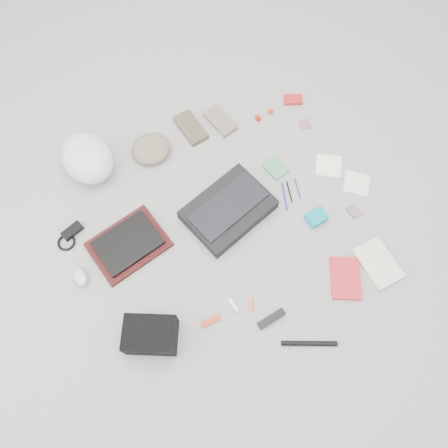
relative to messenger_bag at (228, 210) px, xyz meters
name	(u,v)px	position (x,y,z in m)	size (l,w,h in m)	color
ground_plane	(224,228)	(-0.05, -0.07, -0.03)	(4.00, 4.00, 0.00)	gray
messenger_bag	(228,210)	(0.00, 0.00, 0.00)	(0.42, 0.30, 0.07)	black
bag_flap	(228,206)	(0.00, 0.00, 0.04)	(0.39, 0.18, 0.01)	black
laptop_sleeve	(129,245)	(-0.52, 0.02, -0.02)	(0.35, 0.26, 0.02)	#3C1010
laptop	(128,243)	(-0.52, 0.02, 0.00)	(0.29, 0.21, 0.02)	black
bike_helmet	(88,158)	(-0.57, 0.51, 0.06)	(0.25, 0.31, 0.19)	white
beanie	(151,149)	(-0.25, 0.48, 0.00)	(0.21, 0.20, 0.07)	#776C57
mitten_left	(191,128)	(0.00, 0.54, -0.02)	(0.10, 0.21, 0.03)	brown
mitten_right	(220,121)	(0.17, 0.52, -0.02)	(0.10, 0.19, 0.03)	slate
power_brick	(72,231)	(-0.75, 0.19, -0.02)	(0.11, 0.05, 0.03)	black
cable_coil	(66,242)	(-0.80, 0.15, -0.03)	(0.09, 0.09, 0.01)	black
mouse	(80,277)	(-0.78, -0.06, -0.01)	(0.06, 0.11, 0.04)	#A4A5B5
camera_bag	(151,335)	(-0.55, -0.45, 0.04)	(0.23, 0.16, 0.15)	black
multitool	(211,321)	(-0.28, -0.48, -0.03)	(0.09, 0.03, 0.01)	#B83117
toiletry_tube_white	(233,305)	(-0.16, -0.45, -0.02)	(0.02, 0.02, 0.07)	silver
toiletry_tube_orange	(250,305)	(-0.08, -0.48, -0.03)	(0.02, 0.02, 0.07)	orange
u_lock	(271,319)	(-0.02, -0.57, -0.02)	(0.14, 0.03, 0.03)	black
bike_pump	(309,343)	(0.09, -0.74, -0.02)	(0.02, 0.02, 0.25)	black
book_red	(345,278)	(0.38, -0.53, -0.02)	(0.14, 0.20, 0.02)	red
book_white	(378,263)	(0.56, -0.52, -0.02)	(0.15, 0.23, 0.02)	beige
notepad	(275,167)	(0.33, 0.15, -0.03)	(0.09, 0.12, 0.01)	#478B59
pen_blue	(285,196)	(0.30, -0.03, -0.03)	(0.01, 0.01, 0.16)	#242C99
pen_black	(289,192)	(0.34, -0.01, -0.03)	(0.01, 0.01, 0.12)	black
pen_navy	(298,188)	(0.38, -0.01, -0.03)	(0.01, 0.01, 0.12)	navy
accordion_wallet	(316,218)	(0.39, -0.20, -0.01)	(0.09, 0.08, 0.05)	#0792AA
card_deck	(353,211)	(0.59, -0.23, -0.03)	(0.05, 0.07, 0.01)	slate
napkin_top	(329,166)	(0.60, 0.05, -0.03)	(0.13, 0.13, 0.01)	white
napkin_bottom	(357,183)	(0.68, -0.10, -0.03)	(0.13, 0.13, 0.01)	silver
lollipop_a	(257,116)	(0.37, 0.48, -0.02)	(0.02, 0.02, 0.02)	red
lollipop_b	(258,119)	(0.37, 0.46, -0.02)	(0.03, 0.03, 0.03)	#CA0905
lollipop_c	(271,111)	(0.45, 0.48, -0.02)	(0.03, 0.03, 0.03)	#BB3211
altoids_tin	(293,100)	(0.60, 0.51, -0.02)	(0.10, 0.06, 0.02)	red
stamp_sheet	(305,124)	(0.60, 0.34, -0.03)	(0.06, 0.07, 0.00)	#9A617F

